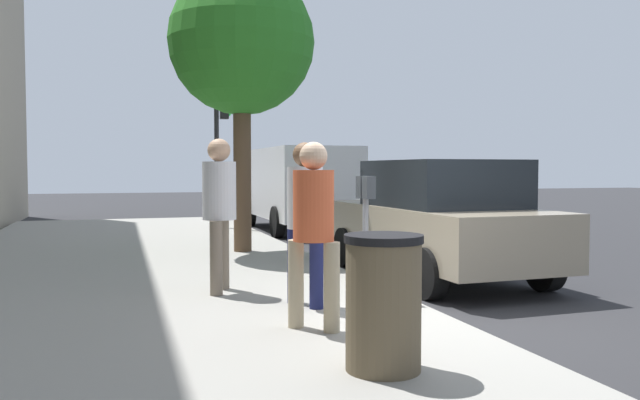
{
  "coord_description": "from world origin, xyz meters",
  "views": [
    {
      "loc": [
        -6.08,
        3.18,
        1.64
      ],
      "look_at": [
        1.62,
        0.77,
        1.25
      ],
      "focal_mm": 36.05,
      "sensor_mm": 36.0,
      "label": 1
    }
  ],
  "objects_px": {
    "parking_meter": "(366,210)",
    "street_tree": "(242,44)",
    "pedestrian_bystander": "(313,220)",
    "traffic_signal": "(221,132)",
    "parked_sedan_near": "(437,219)",
    "parked_van_far": "(297,183)",
    "trash_bin": "(383,302)",
    "parking_officer": "(219,201)",
    "pedestrian_at_meter": "(305,210)"
  },
  "relations": [
    {
      "from": "parking_meter",
      "to": "parked_sedan_near",
      "type": "relative_size",
      "value": 0.32
    },
    {
      "from": "parking_meter",
      "to": "street_tree",
      "type": "bearing_deg",
      "value": 7.58
    },
    {
      "from": "pedestrian_at_meter",
      "to": "parked_van_far",
      "type": "xyz_separation_m",
      "value": [
        9.86,
        -2.61,
        0.05
      ]
    },
    {
      "from": "pedestrian_bystander",
      "to": "parking_officer",
      "type": "distance_m",
      "value": 2.16
    },
    {
      "from": "parking_meter",
      "to": "street_tree",
      "type": "distance_m",
      "value": 5.34
    },
    {
      "from": "parked_van_far",
      "to": "street_tree",
      "type": "relative_size",
      "value": 1.02
    },
    {
      "from": "parked_van_far",
      "to": "street_tree",
      "type": "distance_m",
      "value": 6.18
    },
    {
      "from": "parking_meter",
      "to": "parked_van_far",
      "type": "height_order",
      "value": "parked_van_far"
    },
    {
      "from": "traffic_signal",
      "to": "trash_bin",
      "type": "xyz_separation_m",
      "value": [
        -12.07,
        0.63,
        -1.92
      ]
    },
    {
      "from": "parking_officer",
      "to": "street_tree",
      "type": "bearing_deg",
      "value": 95.77
    },
    {
      "from": "pedestrian_at_meter",
      "to": "parked_sedan_near",
      "type": "xyz_separation_m",
      "value": [
        1.95,
        -2.61,
        -0.31
      ]
    },
    {
      "from": "pedestrian_bystander",
      "to": "parked_van_far",
      "type": "xyz_separation_m",
      "value": [
        10.9,
        -2.83,
        0.08
      ]
    },
    {
      "from": "parked_sedan_near",
      "to": "traffic_signal",
      "type": "distance_m",
      "value": 8.23
    },
    {
      "from": "pedestrian_at_meter",
      "to": "street_tree",
      "type": "relative_size",
      "value": 0.35
    },
    {
      "from": "parking_meter",
      "to": "trash_bin",
      "type": "height_order",
      "value": "parking_meter"
    },
    {
      "from": "parking_meter",
      "to": "traffic_signal",
      "type": "relative_size",
      "value": 0.39
    },
    {
      "from": "pedestrian_bystander",
      "to": "street_tree",
      "type": "height_order",
      "value": "street_tree"
    },
    {
      "from": "parking_officer",
      "to": "street_tree",
      "type": "relative_size",
      "value": 0.37
    },
    {
      "from": "pedestrian_bystander",
      "to": "traffic_signal",
      "type": "xyz_separation_m",
      "value": [
        10.77,
        -0.77,
        1.4
      ]
    },
    {
      "from": "pedestrian_bystander",
      "to": "traffic_signal",
      "type": "distance_m",
      "value": 10.89
    },
    {
      "from": "pedestrian_at_meter",
      "to": "traffic_signal",
      "type": "relative_size",
      "value": 0.49
    },
    {
      "from": "pedestrian_at_meter",
      "to": "trash_bin",
      "type": "height_order",
      "value": "pedestrian_at_meter"
    },
    {
      "from": "pedestrian_at_meter",
      "to": "parking_officer",
      "type": "bearing_deg",
      "value": 103.34
    },
    {
      "from": "parking_meter",
      "to": "pedestrian_bystander",
      "type": "relative_size",
      "value": 0.81
    },
    {
      "from": "pedestrian_bystander",
      "to": "parking_officer",
      "type": "bearing_deg",
      "value": 60.69
    },
    {
      "from": "traffic_signal",
      "to": "pedestrian_at_meter",
      "type": "bearing_deg",
      "value": 176.72
    },
    {
      "from": "trash_bin",
      "to": "parking_meter",
      "type": "bearing_deg",
      "value": -18.66
    },
    {
      "from": "parking_meter",
      "to": "street_tree",
      "type": "xyz_separation_m",
      "value": [
        4.55,
        0.61,
        2.72
      ]
    },
    {
      "from": "parked_sedan_near",
      "to": "parked_van_far",
      "type": "height_order",
      "value": "parked_van_far"
    },
    {
      "from": "parking_meter",
      "to": "parking_officer",
      "type": "height_order",
      "value": "parking_officer"
    },
    {
      "from": "pedestrian_at_meter",
      "to": "traffic_signal",
      "type": "height_order",
      "value": "traffic_signal"
    },
    {
      "from": "parked_sedan_near",
      "to": "traffic_signal",
      "type": "height_order",
      "value": "traffic_signal"
    },
    {
      "from": "parked_van_far",
      "to": "pedestrian_at_meter",
      "type": "bearing_deg",
      "value": 165.16
    },
    {
      "from": "parked_van_far",
      "to": "trash_bin",
      "type": "distance_m",
      "value": 12.5
    },
    {
      "from": "parking_meter",
      "to": "pedestrian_at_meter",
      "type": "distance_m",
      "value": 0.85
    },
    {
      "from": "parked_sedan_near",
      "to": "trash_bin",
      "type": "height_order",
      "value": "parked_sedan_near"
    },
    {
      "from": "parking_officer",
      "to": "parked_sedan_near",
      "type": "bearing_deg",
      "value": 35.06
    },
    {
      "from": "parked_sedan_near",
      "to": "street_tree",
      "type": "distance_m",
      "value": 4.79
    },
    {
      "from": "parking_meter",
      "to": "parked_sedan_near",
      "type": "bearing_deg",
      "value": -47.02
    },
    {
      "from": "parked_van_far",
      "to": "trash_bin",
      "type": "relative_size",
      "value": 5.15
    },
    {
      "from": "street_tree",
      "to": "trash_bin",
      "type": "relative_size",
      "value": 5.03
    },
    {
      "from": "pedestrian_at_meter",
      "to": "parked_van_far",
      "type": "height_order",
      "value": "parked_van_far"
    },
    {
      "from": "street_tree",
      "to": "traffic_signal",
      "type": "distance_m",
      "value": 5.1
    },
    {
      "from": "parking_meter",
      "to": "parked_van_far",
      "type": "relative_size",
      "value": 0.27
    },
    {
      "from": "pedestrian_at_meter",
      "to": "parked_sedan_near",
      "type": "height_order",
      "value": "pedestrian_at_meter"
    },
    {
      "from": "parking_officer",
      "to": "traffic_signal",
      "type": "relative_size",
      "value": 0.52
    },
    {
      "from": "parking_officer",
      "to": "parked_van_far",
      "type": "height_order",
      "value": "parked_van_far"
    },
    {
      "from": "street_tree",
      "to": "traffic_signal",
      "type": "relative_size",
      "value": 1.41
    },
    {
      "from": "street_tree",
      "to": "parked_sedan_near",
      "type": "bearing_deg",
      "value": -139.99
    },
    {
      "from": "parked_sedan_near",
      "to": "trash_bin",
      "type": "xyz_separation_m",
      "value": [
        -4.28,
        2.68,
        -0.24
      ]
    }
  ]
}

